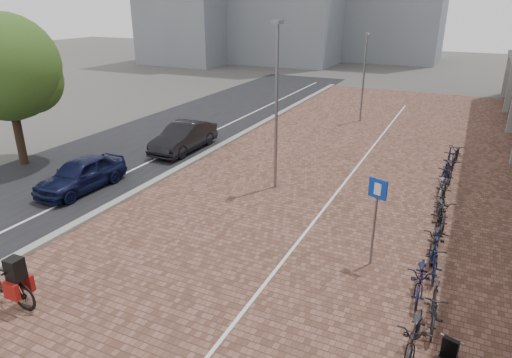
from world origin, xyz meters
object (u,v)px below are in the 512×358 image
Objects in this scene: hero_bike at (4,282)px; parking_sign at (376,208)px; car_navy at (81,174)px; car_dark at (184,137)px.

parking_sign is at bearing -55.20° from hero_bike.
hero_bike is at bearing -56.96° from car_navy.
hero_bike is at bearing -76.74° from car_dark.
hero_bike reaches higher than car_dark.
car_dark is 13.03m from hero_bike.
parking_sign reaches higher than car_navy.
car_dark is 13.05m from parking_sign.
parking_sign is at bearing -1.44° from car_navy.
car_navy is 0.91× the size of car_dark.
parking_sign is (7.95, 5.83, 1.20)m from hero_bike.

